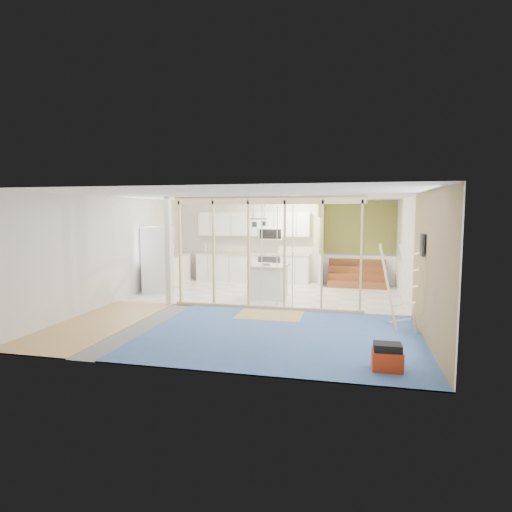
% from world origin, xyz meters
% --- Properties ---
extents(room, '(7.01, 8.01, 2.61)m').
position_xyz_m(room, '(0.00, 0.00, 1.30)').
color(room, slate).
rests_on(room, ground).
extents(floor_overlays, '(7.00, 8.00, 0.03)m').
position_xyz_m(floor_overlays, '(0.07, 0.06, 0.01)').
color(floor_overlays, silver).
rests_on(floor_overlays, room).
extents(stud_frame, '(4.66, 0.14, 2.60)m').
position_xyz_m(stud_frame, '(-0.22, -0.00, 1.58)').
color(stud_frame, beige).
rests_on(stud_frame, room).
extents(base_cabinets, '(4.45, 2.24, 0.93)m').
position_xyz_m(base_cabinets, '(-1.61, 3.36, 0.47)').
color(base_cabinets, white).
rests_on(base_cabinets, room).
extents(upper_cabinets, '(3.60, 0.41, 0.85)m').
position_xyz_m(upper_cabinets, '(-0.84, 3.82, 1.82)').
color(upper_cabinets, white).
rests_on(upper_cabinets, room).
extents(green_partition, '(2.25, 1.51, 2.60)m').
position_xyz_m(green_partition, '(2.04, 3.66, 0.94)').
color(green_partition, olive).
rests_on(green_partition, room).
extents(pot_rack, '(0.52, 0.52, 0.72)m').
position_xyz_m(pot_rack, '(-0.31, 1.89, 2.00)').
color(pot_rack, black).
rests_on(pot_rack, room).
extents(sheathing_panel, '(0.02, 4.00, 2.60)m').
position_xyz_m(sheathing_panel, '(3.48, -2.00, 1.30)').
color(sheathing_panel, tan).
rests_on(sheathing_panel, room).
extents(electrical_panel, '(0.04, 0.30, 0.40)m').
position_xyz_m(electrical_panel, '(3.43, -1.40, 1.65)').
color(electrical_panel, '#343439').
rests_on(electrical_panel, room).
extents(ceiling_light, '(0.32, 0.32, 0.08)m').
position_xyz_m(ceiling_light, '(1.40, 3.00, 2.54)').
color(ceiling_light, '#FFEABF').
rests_on(ceiling_light, room).
extents(fridge, '(1.00, 0.97, 1.83)m').
position_xyz_m(fridge, '(-3.06, 1.42, 0.92)').
color(fridge, silver).
rests_on(fridge, room).
extents(island, '(0.97, 0.97, 0.88)m').
position_xyz_m(island, '(0.12, 1.25, 0.44)').
color(island, silver).
rests_on(island, room).
extents(bowl, '(0.25, 0.25, 0.06)m').
position_xyz_m(bowl, '(0.06, 1.23, 0.91)').
color(bowl, beige).
rests_on(bowl, island).
extents(soap_bottle_a, '(0.16, 0.16, 0.31)m').
position_xyz_m(soap_bottle_a, '(-2.50, 3.68, 1.09)').
color(soap_bottle_a, silver).
rests_on(soap_bottle_a, base_cabinets).
extents(soap_bottle_b, '(0.09, 0.10, 0.18)m').
position_xyz_m(soap_bottle_b, '(0.17, 3.73, 1.02)').
color(soap_bottle_b, white).
rests_on(soap_bottle_b, base_cabinets).
extents(toolbox, '(0.43, 0.32, 0.40)m').
position_xyz_m(toolbox, '(2.73, -3.40, 0.19)').
color(toolbox, '#9F290E').
rests_on(toolbox, room).
extents(ladder, '(0.88, 0.04, 1.64)m').
position_xyz_m(ladder, '(3.11, -1.32, 0.84)').
color(ladder, '#DCB986').
rests_on(ladder, room).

